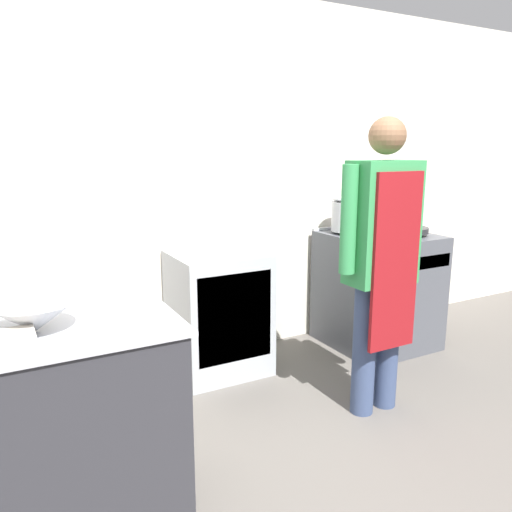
{
  "coord_description": "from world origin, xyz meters",
  "views": [
    {
      "loc": [
        -1.21,
        -1.42,
        1.6
      ],
      "look_at": [
        0.15,
        1.1,
        0.97
      ],
      "focal_mm": 35.0,
      "sensor_mm": 36.0,
      "label": 1
    }
  ],
  "objects_px": {
    "stove": "(377,289)",
    "person_cook": "(382,252)",
    "stock_pot": "(353,213)",
    "fridge_unit": "(219,313)",
    "saute_pan": "(408,230)",
    "mixing_bowl": "(34,317)",
    "plastic_tub": "(14,340)"
  },
  "relations": [
    {
      "from": "stove",
      "to": "stock_pot",
      "type": "height_order",
      "value": "stock_pot"
    },
    {
      "from": "plastic_tub",
      "to": "stock_pot",
      "type": "distance_m",
      "value": 2.81
    },
    {
      "from": "person_cook",
      "to": "mixing_bowl",
      "type": "xyz_separation_m",
      "value": [
        -1.88,
        -0.11,
        -0.05
      ]
    },
    {
      "from": "fridge_unit",
      "to": "plastic_tub",
      "type": "xyz_separation_m",
      "value": [
        -1.35,
        -1.21,
        0.48
      ]
    },
    {
      "from": "fridge_unit",
      "to": "stock_pot",
      "type": "distance_m",
      "value": 1.35
    },
    {
      "from": "mixing_bowl",
      "to": "plastic_tub",
      "type": "distance_m",
      "value": 0.17
    },
    {
      "from": "mixing_bowl",
      "to": "saute_pan",
      "type": "relative_size",
      "value": 1.04
    },
    {
      "from": "fridge_unit",
      "to": "saute_pan",
      "type": "relative_size",
      "value": 2.76
    },
    {
      "from": "saute_pan",
      "to": "stock_pot",
      "type": "bearing_deg",
      "value": 140.05
    },
    {
      "from": "plastic_tub",
      "to": "saute_pan",
      "type": "distance_m",
      "value": 3.01
    },
    {
      "from": "fridge_unit",
      "to": "saute_pan",
      "type": "xyz_separation_m",
      "value": [
        1.51,
        -0.28,
        0.52
      ]
    },
    {
      "from": "stove",
      "to": "mixing_bowl",
      "type": "xyz_separation_m",
      "value": [
        -2.62,
        -0.93,
        0.49
      ]
    },
    {
      "from": "person_cook",
      "to": "mixing_bowl",
      "type": "distance_m",
      "value": 1.89
    },
    {
      "from": "stove",
      "to": "mixing_bowl",
      "type": "bearing_deg",
      "value": -160.45
    },
    {
      "from": "person_cook",
      "to": "saute_pan",
      "type": "height_order",
      "value": "person_cook"
    },
    {
      "from": "plastic_tub",
      "to": "fridge_unit",
      "type": "bearing_deg",
      "value": 42.03
    },
    {
      "from": "plastic_tub",
      "to": "person_cook",
      "type": "bearing_deg",
      "value": 7.25
    },
    {
      "from": "fridge_unit",
      "to": "person_cook",
      "type": "xyz_separation_m",
      "value": [
        0.62,
        -0.96,
        0.56
      ]
    },
    {
      "from": "stove",
      "to": "fridge_unit",
      "type": "xyz_separation_m",
      "value": [
        -1.36,
        0.14,
        -0.02
      ]
    },
    {
      "from": "stock_pot",
      "to": "saute_pan",
      "type": "xyz_separation_m",
      "value": [
        0.33,
        -0.28,
        -0.12
      ]
    },
    {
      "from": "person_cook",
      "to": "stock_pot",
      "type": "bearing_deg",
      "value": 59.68
    },
    {
      "from": "person_cook",
      "to": "mixing_bowl",
      "type": "relative_size",
      "value": 5.35
    },
    {
      "from": "stock_pot",
      "to": "saute_pan",
      "type": "relative_size",
      "value": 1.06
    },
    {
      "from": "stove",
      "to": "saute_pan",
      "type": "distance_m",
      "value": 0.54
    },
    {
      "from": "stove",
      "to": "person_cook",
      "type": "bearing_deg",
      "value": -131.81
    },
    {
      "from": "fridge_unit",
      "to": "mixing_bowl",
      "type": "bearing_deg",
      "value": -139.75
    },
    {
      "from": "stock_pot",
      "to": "fridge_unit",
      "type": "bearing_deg",
      "value": 180.0
    },
    {
      "from": "stove",
      "to": "stock_pot",
      "type": "xyz_separation_m",
      "value": [
        -0.17,
        0.14,
        0.62
      ]
    },
    {
      "from": "person_cook",
      "to": "saute_pan",
      "type": "relative_size",
      "value": 5.55
    },
    {
      "from": "fridge_unit",
      "to": "stock_pot",
      "type": "bearing_deg",
      "value": -0.0
    },
    {
      "from": "mixing_bowl",
      "to": "stock_pot",
      "type": "xyz_separation_m",
      "value": [
        2.45,
        1.07,
        0.14
      ]
    },
    {
      "from": "stove",
      "to": "person_cook",
      "type": "xyz_separation_m",
      "value": [
        -0.74,
        -0.83,
        0.54
      ]
    }
  ]
}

